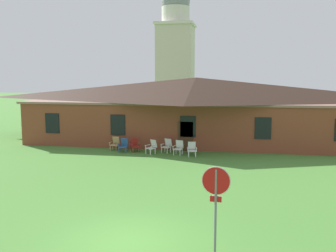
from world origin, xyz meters
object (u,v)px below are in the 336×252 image
(lawn_chair_near_door, at_px, (124,145))
(lawn_chair_far_side, at_px, (179,147))
(lawn_chair_left_end, at_px, (135,145))
(lawn_chair_middle, at_px, (152,146))
(lawn_chair_by_porch, at_px, (115,143))
(stop_sign, at_px, (216,195))
(lawn_chair_under_eave, at_px, (192,149))
(lawn_chair_right_end, at_px, (167,145))

(lawn_chair_near_door, distance_m, lawn_chair_far_side, 3.92)
(lawn_chair_left_end, bearing_deg, lawn_chair_near_door, -161.76)
(lawn_chair_middle, bearing_deg, lawn_chair_by_porch, 164.80)
(stop_sign, distance_m, lawn_chair_far_side, 15.33)
(lawn_chair_under_eave, bearing_deg, lawn_chair_left_end, 169.39)
(lawn_chair_middle, relative_size, lawn_chair_under_eave, 1.00)
(lawn_chair_by_porch, height_order, lawn_chair_under_eave, same)
(lawn_chair_left_end, distance_m, lawn_chair_under_eave, 4.21)
(lawn_chair_by_porch, distance_m, lawn_chair_near_door, 1.02)
(lawn_chair_middle, height_order, lawn_chair_right_end, same)
(lawn_chair_middle, bearing_deg, lawn_chair_right_end, 32.11)
(lawn_chair_middle, bearing_deg, lawn_chair_under_eave, -6.84)
(lawn_chair_under_eave, bearing_deg, lawn_chair_by_porch, 168.86)
(lawn_chair_by_porch, xyz_separation_m, lawn_chair_right_end, (3.84, -0.19, 0.00))
(lawn_chair_by_porch, bearing_deg, lawn_chair_left_end, -12.52)
(lawn_chair_under_eave, bearing_deg, lawn_chair_right_end, 153.38)
(lawn_chair_left_end, xyz_separation_m, lawn_chair_middle, (1.32, -0.44, 0.00))
(lawn_chair_by_porch, height_order, lawn_chair_right_end, same)
(lawn_chair_middle, relative_size, lawn_chair_right_end, 1.00)
(stop_sign, distance_m, lawn_chair_under_eave, 14.74)
(lawn_chair_near_door, xyz_separation_m, lawn_chair_middle, (2.06, -0.19, 0.00))
(lawn_chair_right_end, distance_m, lawn_chair_far_side, 1.05)
(stop_sign, relative_size, lawn_chair_far_side, 2.96)
(stop_sign, bearing_deg, lawn_chair_under_eave, 99.36)
(stop_sign, height_order, lawn_chair_under_eave, stop_sign)
(lawn_chair_near_door, height_order, lawn_chair_middle, same)
(lawn_chair_by_porch, distance_m, lawn_chair_far_side, 4.80)
(lawn_chair_by_porch, relative_size, lawn_chair_far_side, 1.00)
(lawn_chair_near_door, bearing_deg, stop_sign, -64.18)
(lawn_chair_left_end, distance_m, lawn_chair_right_end, 2.28)
(lawn_chair_by_porch, bearing_deg, lawn_chair_near_door, -35.48)
(lawn_chair_left_end, xyz_separation_m, lawn_chair_right_end, (2.27, 0.16, 0.00))
(lawn_chair_near_door, bearing_deg, lawn_chair_far_side, -1.78)
(lawn_chair_by_porch, bearing_deg, lawn_chair_under_eave, -11.14)
(stop_sign, distance_m, lawn_chair_near_door, 16.74)
(stop_sign, height_order, lawn_chair_middle, stop_sign)
(lawn_chair_left_end, height_order, lawn_chair_right_end, same)
(lawn_chair_far_side, distance_m, lawn_chair_under_eave, 1.04)
(stop_sign, relative_size, lawn_chair_middle, 2.96)
(stop_sign, xyz_separation_m, lawn_chair_far_side, (-3.34, 14.88, -1.51))
(stop_sign, xyz_separation_m, lawn_chair_by_porch, (-8.09, 15.60, -1.51))
(lawn_chair_by_porch, relative_size, lawn_chair_near_door, 1.00)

